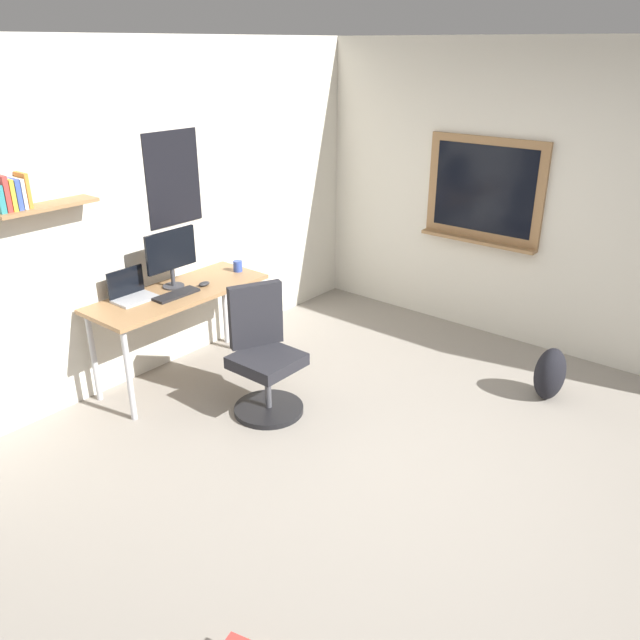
% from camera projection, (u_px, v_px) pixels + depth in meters
% --- Properties ---
extents(ground_plane, '(5.20, 5.20, 0.00)m').
position_uv_depth(ground_plane, '(398.00, 475.00, 4.06)').
color(ground_plane, gray).
rests_on(ground_plane, ground).
extents(wall_back, '(5.00, 0.30, 2.60)m').
position_uv_depth(wall_back, '(142.00, 215.00, 4.96)').
color(wall_back, silver).
rests_on(wall_back, ground).
extents(wall_right, '(0.22, 5.00, 2.60)m').
position_uv_depth(wall_right, '(564.00, 205.00, 5.29)').
color(wall_right, silver).
rests_on(wall_right, ground).
extents(desk, '(1.45, 0.56, 0.75)m').
position_uv_depth(desk, '(179.00, 301.00, 5.00)').
color(desk, '#997047').
rests_on(desk, ground).
extents(office_chair, '(0.54, 0.56, 0.95)m').
position_uv_depth(office_chair, '(264.00, 359.00, 4.66)').
color(office_chair, black).
rests_on(office_chair, ground).
extents(laptop, '(0.31, 0.21, 0.23)m').
position_uv_depth(laptop, '(131.00, 292.00, 4.80)').
color(laptop, '#ADAFB5').
rests_on(laptop, desk).
extents(monitor_primary, '(0.46, 0.17, 0.46)m').
position_uv_depth(monitor_primary, '(171.00, 255.00, 4.94)').
color(monitor_primary, '#38383D').
rests_on(monitor_primary, desk).
extents(keyboard, '(0.37, 0.13, 0.02)m').
position_uv_depth(keyboard, '(176.00, 295.00, 4.87)').
color(keyboard, black).
rests_on(keyboard, desk).
extents(computer_mouse, '(0.10, 0.06, 0.03)m').
position_uv_depth(computer_mouse, '(204.00, 284.00, 5.07)').
color(computer_mouse, '#262628').
rests_on(computer_mouse, desk).
extents(coffee_mug, '(0.08, 0.08, 0.09)m').
position_uv_depth(coffee_mug, '(238.00, 266.00, 5.38)').
color(coffee_mug, '#334CA5').
rests_on(coffee_mug, desk).
extents(backpack, '(0.32, 0.22, 0.42)m').
position_uv_depth(backpack, '(550.00, 374.00, 4.87)').
color(backpack, black).
rests_on(backpack, ground).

